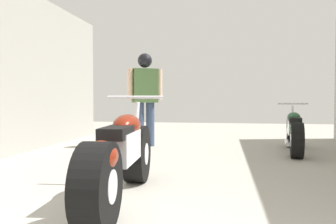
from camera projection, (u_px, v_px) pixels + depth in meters
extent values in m
plane|color=#A8A399|center=(191.00, 169.00, 4.34)|extent=(17.02, 17.02, 0.00)
cylinder|color=black|center=(137.00, 154.00, 3.66)|extent=(0.25, 0.62, 0.61)
cylinder|color=silver|center=(137.00, 154.00, 3.66)|extent=(0.23, 0.24, 0.23)
cylinder|color=black|center=(97.00, 186.00, 2.29)|extent=(0.25, 0.62, 0.61)
cylinder|color=silver|center=(97.00, 186.00, 2.29)|extent=(0.23, 0.24, 0.23)
cube|color=silver|center=(122.00, 147.00, 2.97)|extent=(0.27, 0.62, 0.27)
ellipsoid|color=maroon|center=(127.00, 126.00, 3.17)|extent=(0.28, 0.51, 0.21)
cube|color=black|center=(117.00, 133.00, 2.80)|extent=(0.24, 0.47, 0.10)
ellipsoid|color=maroon|center=(99.00, 157.00, 2.33)|extent=(0.27, 0.43, 0.23)
cylinder|color=silver|center=(136.00, 128.00, 3.62)|extent=(0.06, 0.24, 0.55)
cylinder|color=silver|center=(135.00, 97.00, 3.57)|extent=(0.59, 0.07, 0.03)
cylinder|color=silver|center=(97.00, 184.00, 2.71)|extent=(0.12, 0.53, 0.09)
cylinder|color=black|center=(292.00, 133.00, 6.30)|extent=(0.24, 0.56, 0.54)
cylinder|color=silver|center=(292.00, 133.00, 6.30)|extent=(0.21, 0.23, 0.21)
cylinder|color=black|center=(297.00, 140.00, 5.12)|extent=(0.24, 0.56, 0.54)
cylinder|color=silver|center=(297.00, 140.00, 5.12)|extent=(0.21, 0.23, 0.21)
cube|color=silver|center=(294.00, 127.00, 5.70)|extent=(0.27, 0.56, 0.24)
ellipsoid|color=#1E4728|center=(294.00, 118.00, 5.88)|extent=(0.27, 0.46, 0.19)
cube|color=black|center=(295.00, 120.00, 5.55)|extent=(0.24, 0.43, 0.08)
ellipsoid|color=#1E4728|center=(297.00, 129.00, 5.16)|extent=(0.27, 0.40, 0.20)
cylinder|color=silver|center=(292.00, 119.00, 6.25)|extent=(0.07, 0.22, 0.49)
cylinder|color=silver|center=(293.00, 104.00, 6.21)|extent=(0.52, 0.10, 0.03)
cylinder|color=silver|center=(287.00, 143.00, 5.50)|extent=(0.13, 0.47, 0.08)
cylinder|color=#384766|center=(140.00, 125.00, 6.40)|extent=(0.22, 0.22, 0.83)
cylinder|color=#384766|center=(150.00, 124.00, 6.47)|extent=(0.22, 0.22, 0.83)
cube|color=#476638|center=(145.00, 86.00, 6.41)|extent=(0.52, 0.44, 0.64)
cylinder|color=beige|center=(130.00, 84.00, 6.31)|extent=(0.15, 0.15, 0.58)
cylinder|color=beige|center=(159.00, 85.00, 6.50)|extent=(0.15, 0.15, 0.58)
sphere|color=black|center=(145.00, 61.00, 6.39)|extent=(0.23, 0.23, 0.23)
sphere|color=black|center=(145.00, 61.00, 6.39)|extent=(0.27, 0.27, 0.27)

